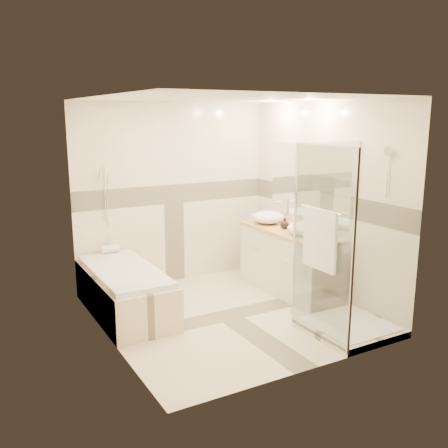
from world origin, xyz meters
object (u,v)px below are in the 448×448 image
vanity (289,261)px  shower_enclosure (339,287)px  amenity_bottle_a (296,227)px  bathtub (125,289)px  vessel_sink_near (268,217)px  vessel_sink_far (304,228)px  amenity_bottle_b (285,223)px

vanity → shower_enclosure: (-0.29, -1.27, 0.08)m
shower_enclosure → amenity_bottle_a: size_ratio=13.98×
bathtub → shower_enclosure: shower_enclosure is taller
bathtub → vessel_sink_near: bearing=3.7°
bathtub → vessel_sink_far: bearing=-17.1°
vessel_sink_near → amenity_bottle_a: bearing=-90.0°
vanity → bathtub: bearing=170.8°
vessel_sink_near → amenity_bottle_b: bearing=-90.0°
shower_enclosure → vessel_sink_far: shower_enclosure is taller
shower_enclosure → amenity_bottle_a: shower_enclosure is taller
bathtub → vessel_sink_far: size_ratio=4.06×
bathtub → shower_enclosure: bearing=-41.1°
bathtub → shower_enclosure: (1.86, -1.62, 0.20)m
shower_enclosure → vessel_sink_far: size_ratio=4.88×
shower_enclosure → amenity_bottle_a: (0.27, 1.13, 0.42)m
bathtub → vessel_sink_near: (2.13, 0.14, 0.63)m
vanity → vessel_sink_far: size_ratio=3.87×
vanity → vessel_sink_near: bearing=92.3°
bathtub → vanity: 2.18m
vanity → amenity_bottle_a: bearing=-98.3°
amenity_bottle_a → vessel_sink_near: bearing=90.0°
vanity → vessel_sink_far: 0.59m
vessel_sink_far → amenity_bottle_a: 0.17m
amenity_bottle_a → amenity_bottle_b: 0.24m
vessel_sink_near → amenity_bottle_b: size_ratio=3.04×
vanity → amenity_bottle_a: 0.52m
bathtub → amenity_bottle_b: bearing=-6.7°
shower_enclosure → vessel_sink_near: 1.83m
bathtub → vessel_sink_near: size_ratio=3.82×
bathtub → vanity: bearing=-9.2°
shower_enclosure → amenity_bottle_a: bearing=76.5°
vanity → amenity_bottle_b: amenity_bottle_b is taller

